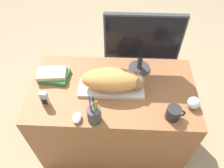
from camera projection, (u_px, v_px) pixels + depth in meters
desk at (113, 117)px, 1.76m from camera, size 1.13×0.61×0.73m
keyboard at (111, 89)px, 1.46m from camera, size 0.44×0.15×0.02m
cat at (114, 80)px, 1.40m from camera, size 0.41×0.17×0.15m
monitor at (143, 40)px, 1.40m from camera, size 0.50×0.15×0.45m
computer_mouse at (77, 118)px, 1.31m from camera, size 0.06×0.08×0.04m
coffee_mug at (174, 113)px, 1.30m from camera, size 0.12×0.09×0.09m
pen_cup at (94, 114)px, 1.28m from camera, size 0.08×0.08×0.23m
baseball at (194, 103)px, 1.36m from camera, size 0.08×0.08×0.08m
phone at (45, 99)px, 1.36m from camera, size 0.05×0.03×0.11m
book_stack at (53, 75)px, 1.52m from camera, size 0.22×0.17×0.06m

